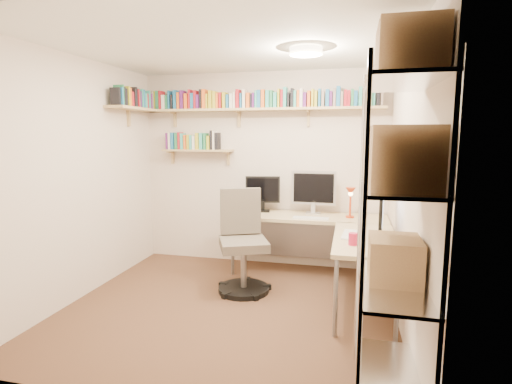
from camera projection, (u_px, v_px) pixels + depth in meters
ground at (229, 308)px, 3.97m from camera, size 3.20×3.20×0.00m
room_shell at (228, 152)px, 3.74m from camera, size 3.24×3.04×2.52m
wall_shelves at (226, 109)px, 5.02m from camera, size 3.12×1.09×0.80m
corner_desk at (310, 221)px, 4.61m from camera, size 1.95×1.86×1.26m
office_chair at (243, 248)px, 4.38m from camera, size 0.65×0.65×1.11m
wire_rack at (401, 156)px, 2.37m from camera, size 0.45×0.92×2.36m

